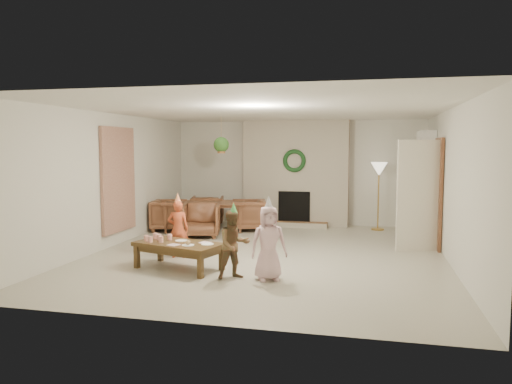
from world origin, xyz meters
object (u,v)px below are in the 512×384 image
(child_red, at_px, (178,229))
(dining_chair_near, at_px, (201,220))
(dining_chair_left, at_px, (169,215))
(dining_chair_far, at_px, (207,210))
(dining_chair_right, at_px, (248,215))
(child_pink, at_px, (269,243))
(child_plaid, at_px, (234,245))
(coffee_table_top, at_px, (179,245))
(dining_table, at_px, (205,216))

(child_red, bearing_deg, dining_chair_near, -92.64)
(dining_chair_near, bearing_deg, dining_chair_left, 135.00)
(dining_chair_far, relative_size, dining_chair_right, 1.00)
(child_red, xyz_separation_m, child_pink, (1.78, -1.02, 0.04))
(child_red, relative_size, child_plaid, 1.00)
(dining_chair_near, xyz_separation_m, dining_chair_right, (0.77, 1.01, 0.00))
(coffee_table_top, relative_size, child_plaid, 1.37)
(dining_chair_far, distance_m, dining_chair_right, 1.27)
(dining_table, xyz_separation_m, child_plaid, (1.73, -3.72, 0.17))
(dining_chair_near, relative_size, child_red, 0.79)
(dining_chair_left, relative_size, child_red, 0.79)
(dining_chair_left, bearing_deg, coffee_table_top, -168.48)
(dining_chair_far, bearing_deg, dining_table, 90.00)
(dining_table, xyz_separation_m, child_pink, (2.23, -3.68, 0.21))
(dining_table, distance_m, dining_chair_left, 0.79)
(dining_chair_near, height_order, coffee_table_top, dining_chair_near)
(coffee_table_top, relative_size, child_pink, 1.27)
(dining_chair_near, distance_m, dining_chair_left, 1.12)
(dining_chair_far, height_order, child_plaid, child_plaid)
(dining_chair_far, bearing_deg, coffee_table_top, 88.89)
(child_red, height_order, child_plaid, child_plaid)
(dining_chair_near, height_order, dining_chair_left, same)
(dining_chair_left, xyz_separation_m, child_plaid, (2.50, -3.52, 0.14))
(dining_chair_far, distance_m, coffee_table_top, 4.26)
(dining_chair_left, height_order, child_red, child_red)
(dining_table, bearing_deg, child_pink, -72.83)
(dining_chair_far, bearing_deg, child_pink, 104.52)
(dining_table, bearing_deg, child_red, -94.37)
(dining_chair_far, xyz_separation_m, dining_chair_right, (1.15, -0.53, 0.00))
(dining_chair_near, bearing_deg, dining_table, 90.00)
(dining_chair_far, xyz_separation_m, coffee_table_top, (0.96, -4.16, 0.03))
(dining_chair_near, height_order, child_red, child_red)
(child_pink, bearing_deg, child_plaid, 159.44)
(dining_chair_near, xyz_separation_m, child_plaid, (1.54, -2.95, 0.14))
(dining_table, relative_size, dining_chair_near, 2.34)
(child_pink, bearing_deg, dining_chair_far, 93.44)
(dining_table, distance_m, child_red, 2.70)
(coffee_table_top, distance_m, child_red, 0.81)
(child_pink, bearing_deg, child_red, 124.89)
(dining_chair_near, relative_size, child_pink, 0.73)
(dining_table, height_order, child_red, child_red)
(dining_table, height_order, dining_chair_left, dining_chair_left)
(child_red, height_order, child_pink, child_pink)
(dining_table, distance_m, dining_chair_right, 0.99)
(dining_chair_far, relative_size, dining_chair_left, 1.00)
(coffee_table_top, bearing_deg, child_pink, 5.61)
(child_red, distance_m, child_pink, 2.05)
(coffee_table_top, xyz_separation_m, child_plaid, (0.97, -0.33, 0.11))
(dining_table, distance_m, child_plaid, 4.10)
(dining_chair_near, relative_size, child_plaid, 0.78)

